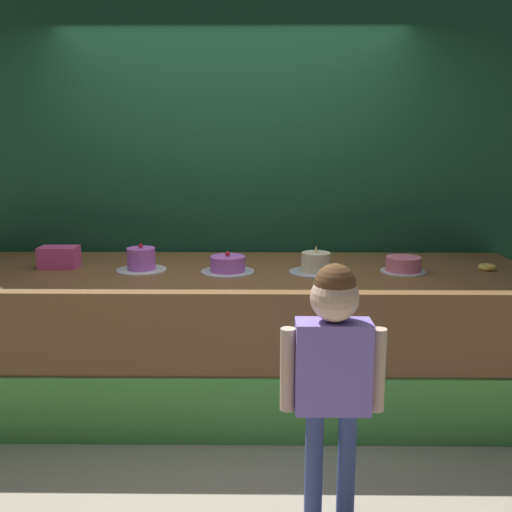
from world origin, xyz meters
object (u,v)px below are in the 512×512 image
at_px(cake_far_right, 403,265).
at_px(cake_left, 141,261).
at_px(pink_box, 59,257).
at_px(child_figure, 333,358).
at_px(cake_right, 316,264).
at_px(cake_center, 228,265).
at_px(donut, 487,267).

bearing_deg(cake_far_right, cake_left, 179.11).
bearing_deg(pink_box, cake_left, -8.18).
relative_size(child_figure, cake_far_right, 4.20).
height_order(cake_left, cake_right, cake_right).
bearing_deg(cake_far_right, cake_center, -179.07).
bearing_deg(cake_left, cake_right, -2.50).
relative_size(pink_box, donut, 2.20).
distance_m(donut, cake_far_right, 0.56).
bearing_deg(donut, cake_left, -178.95).
distance_m(cake_center, cake_right, 0.55).
xyz_separation_m(donut, cake_center, (-1.66, -0.08, 0.03)).
distance_m(pink_box, cake_center, 1.11).
distance_m(child_figure, pink_box, 2.09).
relative_size(child_figure, pink_box, 4.86).
bearing_deg(cake_center, cake_far_right, 0.93).
bearing_deg(cake_left, cake_center, -4.52).
bearing_deg(child_figure, cake_left, 131.51).
bearing_deg(pink_box, cake_center, -6.36).
bearing_deg(cake_right, donut, 4.59).
distance_m(child_figure, cake_left, 1.64).
relative_size(cake_center, cake_far_right, 1.20).
distance_m(pink_box, cake_right, 1.67).
relative_size(pink_box, cake_right, 0.73).
bearing_deg(cake_center, cake_left, 175.48).
height_order(pink_box, donut, pink_box).
height_order(cake_left, cake_center, cake_left).
bearing_deg(donut, pink_box, 179.19).
xyz_separation_m(pink_box, cake_left, (0.55, -0.08, -0.00)).
xyz_separation_m(cake_center, cake_right, (0.55, -0.00, 0.01)).
xyz_separation_m(child_figure, cake_far_right, (0.58, 1.19, 0.16)).
bearing_deg(cake_center, pink_box, 173.64).
height_order(child_figure, donut, child_figure).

